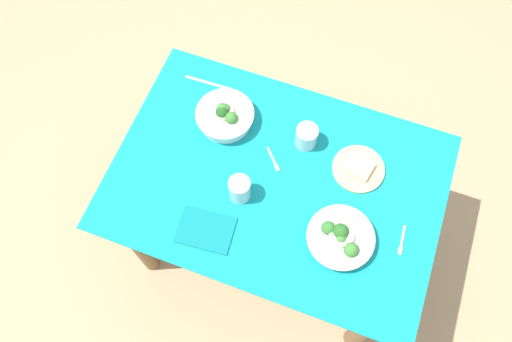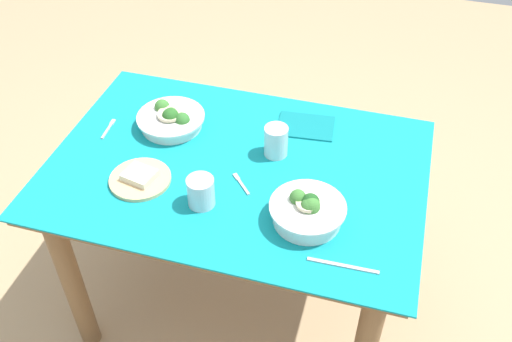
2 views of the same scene
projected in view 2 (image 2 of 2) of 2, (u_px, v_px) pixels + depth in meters
ground_plane at (240, 302)px, 2.28m from camera, size 6.00×6.00×0.00m
dining_table at (237, 197)px, 1.88m from camera, size 1.17×0.81×0.72m
broccoli_bowl_far at (307, 211)px, 1.60m from camera, size 0.22×0.22×0.09m
broccoli_bowl_near at (171, 119)px, 1.92m from camera, size 0.23×0.23×0.08m
bread_side_plate at (140, 178)px, 1.74m from camera, size 0.19×0.19×0.03m
water_glass_center at (276, 141)px, 1.80m from camera, size 0.08×0.08×0.10m
water_glass_side at (201, 192)px, 1.64m from camera, size 0.08×0.08×0.09m
fork_by_far_bowl at (241, 183)px, 1.73m from camera, size 0.08×0.08×0.00m
fork_by_near_bowl at (109, 128)px, 1.93m from camera, size 0.02×0.11×0.00m
table_knife_left at (343, 266)px, 1.50m from camera, size 0.19×0.02×0.00m
napkin_folded_upper at (306, 126)px, 1.94m from camera, size 0.20×0.15×0.01m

